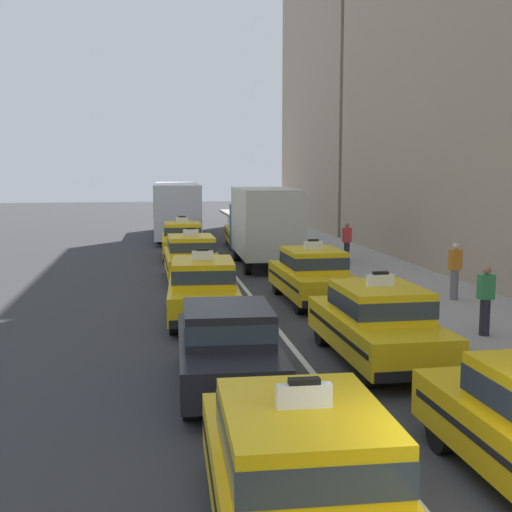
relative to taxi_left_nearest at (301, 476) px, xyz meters
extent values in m
cube|color=silver|center=(1.65, 18.71, -0.87)|extent=(0.14, 80.00, 0.01)
cube|color=#9E9993|center=(7.25, 13.71, -0.80)|extent=(4.00, 90.00, 0.15)
cube|color=tan|center=(12.25, 39.17, 11.42)|extent=(6.00, 16.65, 24.59)
cylinder|color=black|center=(-0.70, 1.60, -0.56)|extent=(0.26, 0.65, 0.64)
cylinder|color=black|center=(0.78, 1.56, -0.56)|extent=(0.26, 0.65, 0.64)
cube|color=yellow|center=(0.00, 0.05, -0.21)|extent=(1.92, 4.55, 0.70)
cube|color=black|center=(0.00, 0.05, -0.16)|extent=(1.93, 4.19, 0.10)
cube|color=yellow|center=(0.00, -0.10, 0.46)|extent=(1.65, 2.14, 0.64)
cube|color=#2D3842|center=(0.00, -0.10, 0.46)|extent=(1.67, 2.16, 0.35)
cube|color=white|center=(0.00, -0.10, 0.90)|extent=(0.56, 0.13, 0.24)
cube|color=black|center=(0.00, -0.10, 1.05)|extent=(0.32, 0.12, 0.06)
cube|color=black|center=(0.06, 2.26, -0.46)|extent=(1.71, 0.18, 0.20)
cylinder|color=black|center=(-0.81, 6.87, -0.56)|extent=(0.26, 0.65, 0.64)
cylinder|color=black|center=(0.63, 6.82, -0.56)|extent=(0.26, 0.65, 0.64)
cylinder|color=black|center=(-0.92, 4.03, -0.56)|extent=(0.26, 0.65, 0.64)
cylinder|color=black|center=(0.52, 3.98, -0.56)|extent=(0.26, 0.65, 0.64)
cube|color=black|center=(-0.14, 5.42, -0.23)|extent=(1.91, 4.36, 0.66)
cube|color=black|center=(-0.15, 5.32, 0.40)|extent=(1.63, 1.96, 0.60)
cube|color=#2D3842|center=(-0.15, 5.32, 0.40)|extent=(1.65, 1.98, 0.33)
cylinder|color=black|center=(-0.80, 12.74, -0.56)|extent=(0.27, 0.65, 0.64)
cylinder|color=black|center=(0.68, 12.67, -0.56)|extent=(0.27, 0.65, 0.64)
cylinder|color=black|center=(-0.96, 9.69, -0.56)|extent=(0.27, 0.65, 0.64)
cylinder|color=black|center=(0.51, 9.61, -0.56)|extent=(0.27, 0.65, 0.64)
cube|color=yellow|center=(-0.14, 11.18, -0.21)|extent=(2.04, 4.59, 0.70)
cube|color=black|center=(-0.14, 11.18, -0.16)|extent=(2.04, 4.23, 0.10)
cube|color=yellow|center=(-0.15, 11.03, 0.46)|extent=(1.71, 2.18, 0.64)
cube|color=#2D3842|center=(-0.15, 11.03, 0.46)|extent=(1.73, 2.20, 0.35)
cube|color=white|center=(-0.15, 11.03, 0.90)|extent=(0.57, 0.15, 0.24)
cube|color=black|center=(-0.15, 11.03, 1.05)|extent=(0.33, 0.13, 0.06)
cube|color=black|center=(-0.02, 13.38, -0.46)|extent=(1.72, 0.23, 0.20)
cube|color=black|center=(-0.26, 8.97, -0.46)|extent=(1.72, 0.23, 0.20)
cylinder|color=black|center=(-0.82, 19.17, -0.56)|extent=(0.25, 0.64, 0.64)
cylinder|color=black|center=(0.66, 19.18, -0.56)|extent=(0.25, 0.64, 0.64)
cylinder|color=black|center=(-0.79, 16.11, -0.56)|extent=(0.25, 0.64, 0.64)
cylinder|color=black|center=(0.69, 16.12, -0.56)|extent=(0.25, 0.64, 0.64)
cube|color=yellow|center=(-0.07, 17.64, -0.21)|extent=(1.84, 4.52, 0.70)
cube|color=black|center=(-0.07, 17.64, -0.16)|extent=(1.86, 4.16, 0.10)
cube|color=yellow|center=(-0.06, 17.49, 0.46)|extent=(1.62, 2.11, 0.64)
cube|color=#2D3842|center=(-0.06, 17.49, 0.46)|extent=(1.64, 2.13, 0.35)
cube|color=white|center=(-0.06, 17.49, 0.90)|extent=(0.56, 0.13, 0.24)
cube|color=black|center=(-0.06, 17.49, 1.05)|extent=(0.32, 0.11, 0.06)
cube|color=black|center=(-0.08, 19.85, -0.46)|extent=(1.71, 0.16, 0.20)
cube|color=black|center=(-0.05, 15.43, -0.46)|extent=(1.71, 0.16, 0.20)
cylinder|color=black|center=(-0.79, 25.30, -0.56)|extent=(0.25, 0.64, 0.64)
cylinder|color=black|center=(0.68, 25.27, -0.56)|extent=(0.25, 0.64, 0.64)
cylinder|color=black|center=(-0.85, 22.24, -0.56)|extent=(0.25, 0.64, 0.64)
cylinder|color=black|center=(0.62, 22.21, -0.56)|extent=(0.25, 0.64, 0.64)
cube|color=yellow|center=(-0.09, 23.75, -0.21)|extent=(1.88, 4.53, 0.70)
cube|color=black|center=(-0.09, 23.75, -0.16)|extent=(1.90, 4.17, 0.10)
cube|color=yellow|center=(-0.09, 23.60, 0.46)|extent=(1.64, 2.13, 0.64)
cube|color=#2D3842|center=(-0.09, 23.60, 0.46)|extent=(1.66, 2.15, 0.35)
cube|color=white|center=(-0.09, 23.60, 0.90)|extent=(0.56, 0.13, 0.24)
cube|color=black|center=(-0.09, 23.60, 1.05)|extent=(0.32, 0.12, 0.06)
cube|color=black|center=(-0.04, 25.96, -0.46)|extent=(1.71, 0.17, 0.20)
cube|color=black|center=(-0.13, 21.55, -0.46)|extent=(1.71, 0.17, 0.20)
cylinder|color=black|center=(-0.88, 36.97, -0.56)|extent=(0.26, 0.65, 0.64)
cylinder|color=black|center=(1.12, 36.93, -0.56)|extent=(0.26, 0.65, 0.64)
cylinder|color=black|center=(-1.04, 30.26, -0.56)|extent=(0.26, 0.65, 0.64)
cylinder|color=black|center=(0.96, 30.21, -0.56)|extent=(0.26, 0.65, 0.64)
cube|color=silver|center=(0.04, 33.59, 0.89)|extent=(2.77, 11.26, 2.90)
cube|color=#2D3842|center=(0.04, 33.59, 1.14)|extent=(2.78, 10.81, 0.84)
cube|color=black|center=(0.18, 39.14, 2.09)|extent=(2.13, 0.13, 0.36)
cylinder|color=black|center=(2.58, 2.21, -0.56)|extent=(0.25, 0.64, 0.64)
cube|color=black|center=(3.31, 2.90, -0.46)|extent=(1.71, 0.16, 0.20)
cylinder|color=black|center=(2.38, 8.15, -0.56)|extent=(0.25, 0.64, 0.64)
cylinder|color=black|center=(3.85, 8.17, -0.56)|extent=(0.25, 0.64, 0.64)
cylinder|color=black|center=(2.42, 5.09, -0.56)|extent=(0.25, 0.64, 0.64)
cylinder|color=black|center=(3.89, 5.11, -0.56)|extent=(0.25, 0.64, 0.64)
cube|color=yellow|center=(3.14, 6.63, -0.21)|extent=(1.86, 4.52, 0.70)
cube|color=black|center=(3.14, 6.63, -0.16)|extent=(1.87, 4.16, 0.10)
cube|color=yellow|center=(3.14, 6.48, 0.46)|extent=(1.63, 2.12, 0.64)
cube|color=#2D3842|center=(3.14, 6.48, 0.46)|extent=(1.65, 2.14, 0.35)
cube|color=white|center=(3.14, 6.48, 0.90)|extent=(0.56, 0.13, 0.24)
cube|color=black|center=(3.14, 6.48, 1.05)|extent=(0.32, 0.11, 0.06)
cube|color=black|center=(3.11, 8.84, -0.46)|extent=(1.71, 0.16, 0.20)
cube|color=black|center=(3.16, 4.42, -0.46)|extent=(1.71, 0.16, 0.20)
cylinder|color=black|center=(2.56, 14.56, -0.56)|extent=(0.25, 0.64, 0.64)
cylinder|color=black|center=(4.03, 14.58, -0.56)|extent=(0.25, 0.64, 0.64)
cylinder|color=black|center=(2.61, 11.50, -0.56)|extent=(0.25, 0.64, 0.64)
cylinder|color=black|center=(4.08, 11.53, -0.56)|extent=(0.25, 0.64, 0.64)
cube|color=yellow|center=(3.32, 13.04, -0.21)|extent=(1.87, 4.53, 0.70)
cube|color=black|center=(3.32, 13.04, -0.16)|extent=(1.88, 4.17, 0.10)
cube|color=yellow|center=(3.32, 12.89, 0.46)|extent=(1.63, 2.12, 0.64)
cube|color=#2D3842|center=(3.32, 12.89, 0.46)|extent=(1.65, 2.14, 0.35)
cube|color=white|center=(3.32, 12.89, 0.90)|extent=(0.56, 0.13, 0.24)
cube|color=black|center=(3.32, 12.89, 1.05)|extent=(0.32, 0.11, 0.06)
cube|color=black|center=(3.29, 15.25, -0.46)|extent=(1.71, 0.17, 0.20)
cube|color=black|center=(3.35, 10.83, -0.46)|extent=(1.71, 0.17, 0.20)
cylinder|color=black|center=(2.27, 22.68, -0.56)|extent=(0.25, 0.64, 0.64)
cylinder|color=black|center=(4.17, 22.64, -0.56)|extent=(0.25, 0.64, 0.64)
cylinder|color=black|center=(2.20, 18.78, -0.56)|extent=(0.25, 0.64, 0.64)
cylinder|color=black|center=(4.10, 18.75, -0.56)|extent=(0.25, 0.64, 0.64)
cube|color=#194C8C|center=(3.23, 23.64, 0.49)|extent=(2.14, 2.24, 2.10)
cube|color=#2D3842|center=(3.25, 24.71, 0.79)|extent=(1.93, 0.09, 0.76)
cube|color=beige|center=(3.18, 20.38, 1.04)|extent=(2.39, 5.24, 2.70)
cylinder|color=black|center=(2.69, 29.50, -0.56)|extent=(0.27, 0.65, 0.64)
cylinder|color=black|center=(4.16, 29.42, -0.56)|extent=(0.27, 0.65, 0.64)
cylinder|color=black|center=(2.53, 26.44, -0.56)|extent=(0.27, 0.65, 0.64)
cylinder|color=black|center=(4.00, 26.36, -0.56)|extent=(0.27, 0.65, 0.64)
cube|color=yellow|center=(3.35, 27.93, -0.21)|extent=(2.03, 4.59, 0.70)
cube|color=black|center=(3.35, 27.93, -0.16)|extent=(2.03, 4.23, 0.10)
cube|color=yellow|center=(3.34, 27.78, 0.46)|extent=(1.71, 2.18, 0.64)
cube|color=#2D3842|center=(3.34, 27.78, 0.46)|extent=(1.73, 2.20, 0.35)
cube|color=white|center=(3.34, 27.78, 0.90)|extent=(0.57, 0.15, 0.24)
cube|color=black|center=(3.34, 27.78, 1.05)|extent=(0.33, 0.13, 0.06)
cube|color=black|center=(3.46, 30.14, -0.46)|extent=(1.71, 0.23, 0.20)
cube|color=black|center=(3.23, 25.72, -0.46)|extent=(1.71, 0.23, 0.20)
cylinder|color=#23232D|center=(6.74, 20.70, -0.32)|extent=(0.24, 0.24, 0.82)
cube|color=red|center=(6.74, 20.70, 0.40)|extent=(0.36, 0.22, 0.61)
sphere|color=#9E7051|center=(6.74, 20.70, 0.81)|extent=(0.20, 0.20, 0.20)
cylinder|color=slate|center=(7.47, 12.06, -0.27)|extent=(0.24, 0.24, 0.91)
cube|color=orange|center=(7.47, 12.06, 0.48)|extent=(0.36, 0.22, 0.60)
sphere|color=beige|center=(7.47, 12.06, 0.89)|extent=(0.20, 0.20, 0.20)
cylinder|color=#23232D|center=(6.23, 7.88, -0.30)|extent=(0.24, 0.24, 0.87)
cube|color=#338C4C|center=(6.23, 7.88, 0.43)|extent=(0.36, 0.22, 0.58)
sphere|color=#9E7051|center=(6.23, 7.88, 0.83)|extent=(0.20, 0.20, 0.20)
camera|label=1|loc=(-1.48, -6.34, 3.14)|focal=46.53mm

